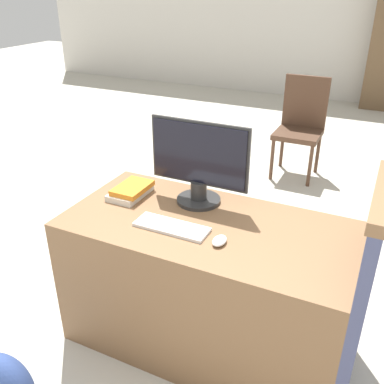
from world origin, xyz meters
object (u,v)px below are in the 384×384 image
at_px(keyboard, 172,227).
at_px(mouse, 219,241).
at_px(monitor, 199,163).
at_px(book_stack, 131,191).
at_px(far_chair, 301,122).

bearing_deg(keyboard, mouse, -4.84).
bearing_deg(monitor, mouse, -52.10).
relative_size(keyboard, book_stack, 1.46).
height_order(monitor, keyboard, monitor).
bearing_deg(keyboard, far_chair, 89.01).
height_order(monitor, far_chair, monitor).
bearing_deg(book_stack, far_chair, 80.39).
relative_size(mouse, book_stack, 0.39).
distance_m(keyboard, book_stack, 0.43).
distance_m(mouse, far_chair, 2.70).
bearing_deg(far_chair, mouse, -139.93).
height_order(monitor, mouse, monitor).
relative_size(book_stack, far_chair, 0.25).
distance_m(book_stack, far_chair, 2.50).
bearing_deg(monitor, keyboard, -90.11).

